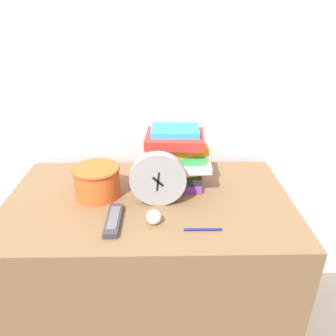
% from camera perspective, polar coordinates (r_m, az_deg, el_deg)
% --- Properties ---
extents(wall_back, '(6.00, 0.04, 2.40)m').
position_cam_1_polar(wall_back, '(1.47, -3.33, 18.33)').
color(wall_back, silver).
rests_on(wall_back, ground_plane).
extents(desk, '(1.07, 0.64, 0.75)m').
position_cam_1_polar(desk, '(1.48, -3.03, -17.80)').
color(desk, brown).
rests_on(desk, ground_plane).
extents(desk_clock, '(0.20, 0.04, 0.20)m').
position_cam_1_polar(desk_clock, '(1.16, -1.75, -1.98)').
color(desk_clock, '#99999E').
rests_on(desk_clock, desk).
extents(book_stack, '(0.26, 0.19, 0.24)m').
position_cam_1_polar(book_stack, '(1.28, 1.43, 1.81)').
color(book_stack, '#7A3899').
rests_on(book_stack, desk).
extents(basket, '(0.18, 0.18, 0.12)m').
position_cam_1_polar(basket, '(1.26, -12.26, -2.11)').
color(basket, '#E05623').
rests_on(basket, desk).
extents(tv_remote, '(0.05, 0.18, 0.02)m').
position_cam_1_polar(tv_remote, '(1.12, -9.43, -8.92)').
color(tv_remote, '#333338').
rests_on(tv_remote, desk).
extents(crumpled_paper_ball, '(0.05, 0.05, 0.05)m').
position_cam_1_polar(crumpled_paper_ball, '(1.10, -2.50, -8.54)').
color(crumpled_paper_ball, white).
rests_on(crumpled_paper_ball, desk).
extents(pen, '(0.12, 0.01, 0.01)m').
position_cam_1_polar(pen, '(1.08, 6.10, -10.59)').
color(pen, navy).
rests_on(pen, desk).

